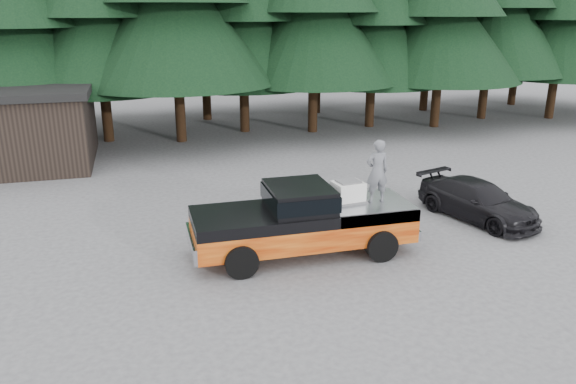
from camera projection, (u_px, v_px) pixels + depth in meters
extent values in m
plane|color=#4A4A4C|center=(268.00, 256.00, 14.96)|extent=(120.00, 120.00, 0.00)
cube|color=black|center=(299.00, 196.00, 14.62)|extent=(1.66, 1.90, 0.59)
cube|color=silver|center=(348.00, 192.00, 15.04)|extent=(0.86, 0.74, 0.53)
imported|color=slate|center=(377.00, 171.00, 14.84)|extent=(0.63, 0.42, 1.72)
imported|color=black|center=(478.00, 201.00, 17.49)|extent=(2.78, 4.38, 1.18)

